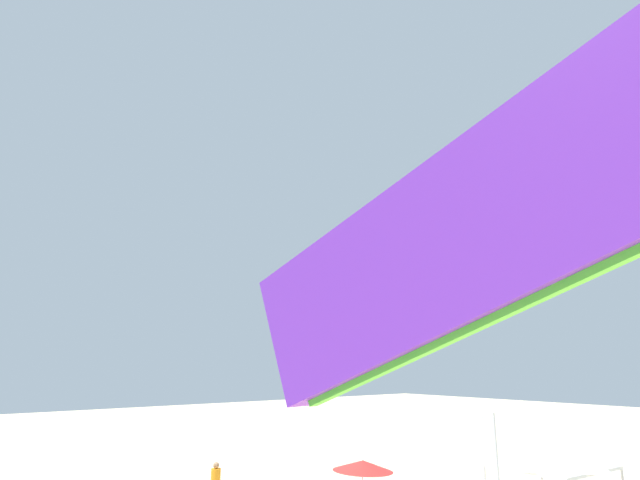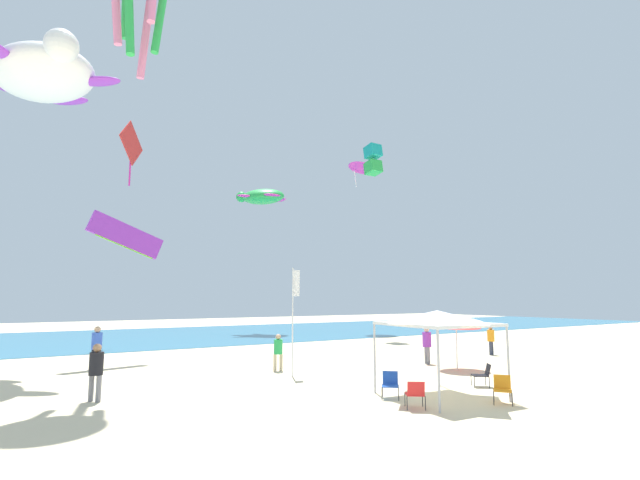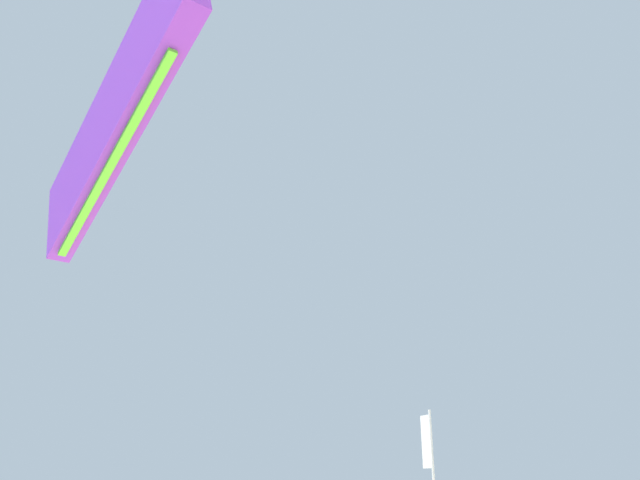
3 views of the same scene
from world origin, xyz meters
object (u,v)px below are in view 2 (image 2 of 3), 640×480
at_px(folding_chair_near_cooler, 502,387).
at_px(beach_umbrella, 456,324).
at_px(kite_diamond_red, 131,145).
at_px(kite_box_teal, 373,160).
at_px(person_beachcomber, 97,344).
at_px(kite_delta_magenta, 362,166).
at_px(person_far_stroller, 427,342).
at_px(person_near_umbrella, 278,349).
at_px(folding_chair_left_of_tent, 415,392).
at_px(person_by_tent, 96,367).
at_px(banner_flag, 294,311).
at_px(kite_turtle_white, 45,74).
at_px(folding_chair_facing_ocean, 483,373).
at_px(canopy_tent, 437,318).
at_px(person_watching_sky, 491,338).
at_px(kite_parafoil_purple, 126,236).
at_px(kite_turtle_green, 262,197).
at_px(folding_chair_right_of_tent, 390,383).

bearing_deg(folding_chair_near_cooler, beach_umbrella, 105.81).
relative_size(kite_diamond_red, kite_box_teal, 1.91).
height_order(person_beachcomber, kite_delta_magenta, kite_delta_magenta).
bearing_deg(person_far_stroller, person_near_umbrella, 100.45).
distance_m(folding_chair_left_of_tent, kite_delta_magenta, 35.54).
bearing_deg(person_by_tent, person_beachcomber, 138.45).
xyz_separation_m(beach_umbrella, person_by_tent, (-14.63, 1.60, -1.00)).
relative_size(folding_chair_left_of_tent, kite_box_teal, 0.31).
distance_m(banner_flag, kite_delta_magenta, 29.86).
distance_m(folding_chair_left_of_tent, kite_turtle_white, 21.66).
height_order(beach_umbrella, folding_chair_facing_ocean, beach_umbrella).
distance_m(person_by_tent, kite_turtle_white, 15.15).
xyz_separation_m(canopy_tent, folding_chair_facing_ocean, (2.68, 0.40, -2.05)).
bearing_deg(kite_delta_magenta, folding_chair_left_of_tent, -38.65).
relative_size(folding_chair_near_cooler, person_beachcomber, 0.43).
xyz_separation_m(person_watching_sky, kite_parafoil_purple, (-18.35, 7.93, 5.40)).
bearing_deg(person_far_stroller, folding_chair_left_of_tent, 158.19).
xyz_separation_m(banner_flag, person_near_umbrella, (0.08, 1.53, -1.73)).
bearing_deg(kite_diamond_red, person_far_stroller, -107.49).
xyz_separation_m(person_beachcomber, kite_parafoil_purple, (1.28, 1.64, 5.25)).
bearing_deg(kite_parafoil_purple, kite_box_teal, 6.67).
bearing_deg(folding_chair_facing_ocean, person_near_umbrella, -109.79).
distance_m(folding_chair_near_cooler, kite_turtle_green, 34.11).
distance_m(canopy_tent, person_watching_sky, 12.79).
bearing_deg(beach_umbrella, person_beachcomber, 146.74).
bearing_deg(folding_chair_near_cooler, kite_parafoil_purple, 170.91).
distance_m(folding_chair_facing_ocean, kite_turtle_green, 31.96).
bearing_deg(folding_chair_facing_ocean, kite_delta_magenta, -171.20).
bearing_deg(person_near_umbrella, person_beachcomber, 149.49).
height_order(person_by_tent, kite_parafoil_purple, kite_parafoil_purple).
xyz_separation_m(folding_chair_right_of_tent, folding_chair_facing_ocean, (4.11, -0.36, 0.00)).
height_order(folding_chair_near_cooler, person_watching_sky, person_watching_sky).
relative_size(person_far_stroller, kite_turtle_white, 0.26).
height_order(canopy_tent, kite_parafoil_purple, kite_parafoil_purple).
xyz_separation_m(person_beachcomber, person_by_tent, (-0.89, -7.41, -0.08)).
distance_m(beach_umbrella, person_far_stroller, 2.30).
relative_size(folding_chair_near_cooler, folding_chair_left_of_tent, 1.00).
xyz_separation_m(kite_diamond_red, kite_box_teal, (18.67, -5.31, 0.58)).
distance_m(folding_chair_right_of_tent, kite_box_teal, 27.61).
relative_size(person_watching_sky, kite_turtle_green, 0.30).
bearing_deg(folding_chair_facing_ocean, kite_box_teal, -170.95).
relative_size(folding_chair_right_of_tent, folding_chair_left_of_tent, 1.00).
bearing_deg(folding_chair_near_cooler, folding_chair_left_of_tent, -143.58).
bearing_deg(kite_delta_magenta, person_by_tent, -56.13).
relative_size(folding_chair_left_of_tent, kite_delta_magenta, 0.27).
bearing_deg(kite_delta_magenta, folding_chair_facing_ocean, -32.56).
xyz_separation_m(folding_chair_right_of_tent, banner_flag, (-0.59, 5.38, 2.20)).
relative_size(folding_chair_near_cooler, person_far_stroller, 0.46).
height_order(person_watching_sky, person_far_stroller, person_far_stroller).
distance_m(folding_chair_left_of_tent, banner_flag, 7.29).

